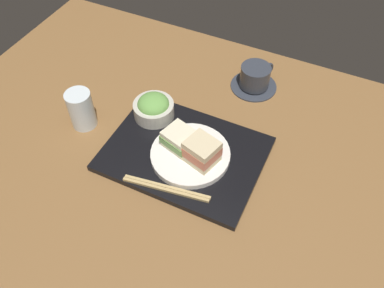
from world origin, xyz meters
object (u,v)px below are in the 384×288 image
chopsticks_pair (167,189)px  drinking_glass (82,109)px  sandwich_plate (190,155)px  sandwich_near (180,139)px  salad_bowl (154,107)px  coffee_cup (255,78)px  sandwich_far (201,152)px

chopsticks_pair → drinking_glass: bearing=161.1°
sandwich_plate → chopsticks_pair: size_ratio=0.94×
sandwich_near → chopsticks_pair: 12.67cm
sandwich_plate → drinking_glass: 30.54cm
sandwich_plate → sandwich_near: size_ratio=2.17×
sandwich_near → salad_bowl: 13.54cm
coffee_cup → chopsticks_pair: bearing=-97.1°
sandwich_near → coffee_cup: (8.08, 31.00, -2.21)cm
sandwich_plate → sandwich_far: 5.13cm
drinking_glass → sandwich_near: bearing=3.5°
sandwich_near → sandwich_far: 6.94cm
drinking_glass → chopsticks_pair: bearing=-18.9°
sandwich_plate → coffee_cup: (4.78, 32.02, 0.84)cm
chopsticks_pair → sandwich_near: bearing=102.9°
sandwich_near → salad_bowl: bearing=146.7°
salad_bowl → sandwich_far: bearing=-27.9°
salad_bowl → sandwich_plate: bearing=-30.1°
chopsticks_pair → drinking_glass: (-29.82, 10.23, 3.28)cm
sandwich_near → drinking_glass: size_ratio=0.84×
salad_bowl → sandwich_near: bearing=-33.3°
sandwich_plate → sandwich_far: bearing=-17.2°
salad_bowl → chopsticks_pair: bearing=-54.1°
sandwich_plate → coffee_cup: 32.39cm
sandwich_plate → drinking_glass: drinking_glass is taller
sandwich_near → sandwich_far: (6.59, -2.04, 0.74)cm
coffee_cup → sandwich_far: bearing=-92.6°
coffee_cup → drinking_glass: size_ratio=1.25×
drinking_glass → sandwich_far: bearing=-0.7°
sandwich_far → drinking_glass: (-33.70, 0.39, -0.92)cm
sandwich_plate → sandwich_near: (-3.30, 1.02, 3.05)cm
sandwich_near → salad_bowl: salad_bowl is taller
salad_bowl → coffee_cup: bearing=50.6°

